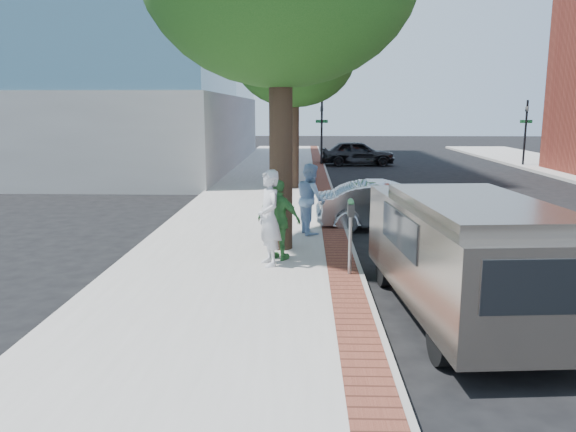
{
  "coord_description": "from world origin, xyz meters",
  "views": [
    {
      "loc": [
        -0.06,
        -10.66,
        3.3
      ],
      "look_at": [
        -0.39,
        0.31,
        1.2
      ],
      "focal_mm": 35.0,
      "sensor_mm": 36.0,
      "label": 1
    }
  ],
  "objects_px": {
    "person_officer": "(311,199)",
    "sedan_silver": "(389,206)",
    "bg_car": "(357,153)",
    "parking_meter": "(351,221)",
    "van": "(462,249)",
    "person_gray": "(269,218)",
    "person_green": "(279,220)"
  },
  "relations": [
    {
      "from": "bg_car",
      "to": "person_green",
      "type": "bearing_deg",
      "value": 169.23
    },
    {
      "from": "bg_car",
      "to": "person_officer",
      "type": "bearing_deg",
      "value": 169.99
    },
    {
      "from": "person_officer",
      "to": "sedan_silver",
      "type": "bearing_deg",
      "value": -76.03
    },
    {
      "from": "parking_meter",
      "to": "bg_car",
      "type": "relative_size",
      "value": 0.34
    },
    {
      "from": "parking_meter",
      "to": "person_officer",
      "type": "xyz_separation_m",
      "value": [
        -0.72,
        3.64,
        -0.15
      ]
    },
    {
      "from": "bg_car",
      "to": "van",
      "type": "relative_size",
      "value": 0.79
    },
    {
      "from": "person_green",
      "to": "bg_car",
      "type": "bearing_deg",
      "value": -73.78
    },
    {
      "from": "person_gray",
      "to": "person_green",
      "type": "bearing_deg",
      "value": 135.91
    },
    {
      "from": "person_officer",
      "to": "person_green",
      "type": "bearing_deg",
      "value": 149.21
    },
    {
      "from": "person_officer",
      "to": "sedan_silver",
      "type": "height_order",
      "value": "person_officer"
    },
    {
      "from": "person_officer",
      "to": "bg_car",
      "type": "height_order",
      "value": "person_officer"
    },
    {
      "from": "sedan_silver",
      "to": "van",
      "type": "xyz_separation_m",
      "value": [
        0.19,
        -6.54,
        0.41
      ]
    },
    {
      "from": "van",
      "to": "bg_car",
      "type": "bearing_deg",
      "value": 84.0
    },
    {
      "from": "person_officer",
      "to": "person_green",
      "type": "distance_m",
      "value": 2.67
    },
    {
      "from": "person_officer",
      "to": "person_gray",
      "type": "bearing_deg",
      "value": 148.12
    },
    {
      "from": "person_gray",
      "to": "van",
      "type": "xyz_separation_m",
      "value": [
        3.25,
        -2.27,
        -0.05
      ]
    },
    {
      "from": "sedan_silver",
      "to": "parking_meter",
      "type": "bearing_deg",
      "value": 162.83
    },
    {
      "from": "bg_car",
      "to": "person_gray",
      "type": "bearing_deg",
      "value": 168.97
    },
    {
      "from": "van",
      "to": "person_green",
      "type": "bearing_deg",
      "value": 133.93
    },
    {
      "from": "parking_meter",
      "to": "person_green",
      "type": "bearing_deg",
      "value": 143.26
    },
    {
      "from": "parking_meter",
      "to": "bg_car",
      "type": "height_order",
      "value": "parking_meter"
    },
    {
      "from": "sedan_silver",
      "to": "person_gray",
      "type": "bearing_deg",
      "value": 143.92
    },
    {
      "from": "parking_meter",
      "to": "van",
      "type": "relative_size",
      "value": 0.27
    },
    {
      "from": "parking_meter",
      "to": "sedan_silver",
      "type": "bearing_deg",
      "value": 73.27
    },
    {
      "from": "sedan_silver",
      "to": "van",
      "type": "height_order",
      "value": "van"
    },
    {
      "from": "van",
      "to": "sedan_silver",
      "type": "bearing_deg",
      "value": 87.01
    },
    {
      "from": "person_officer",
      "to": "bg_car",
      "type": "bearing_deg",
      "value": -24.51
    },
    {
      "from": "sedan_silver",
      "to": "bg_car",
      "type": "distance_m",
      "value": 18.05
    },
    {
      "from": "parking_meter",
      "to": "van",
      "type": "bearing_deg",
      "value": -44.97
    },
    {
      "from": "person_officer",
      "to": "person_green",
      "type": "xyz_separation_m",
      "value": [
        -0.69,
        -2.58,
        -0.05
      ]
    },
    {
      "from": "parking_meter",
      "to": "bg_car",
      "type": "distance_m",
      "value": 23.04
    },
    {
      "from": "person_officer",
      "to": "van",
      "type": "bearing_deg",
      "value": -171.56
    }
  ]
}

